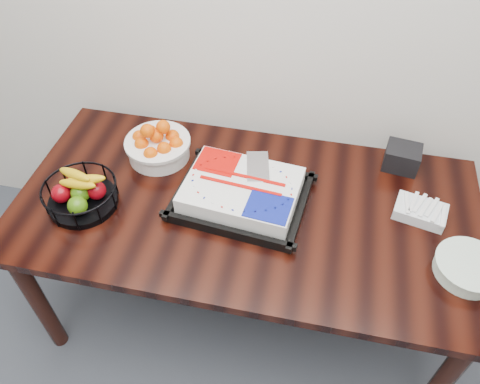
% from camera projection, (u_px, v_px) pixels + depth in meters
% --- Properties ---
extents(table, '(1.80, 0.90, 0.75)m').
position_uv_depth(table, '(246.00, 219.00, 1.88)').
color(table, black).
rests_on(table, ground).
extents(cake_tray, '(0.53, 0.43, 0.10)m').
position_uv_depth(cake_tray, '(242.00, 192.00, 1.80)').
color(cake_tray, black).
rests_on(cake_tray, table).
extents(tangerine_bowl, '(0.28, 0.28, 0.17)m').
position_uv_depth(tangerine_bowl, '(158.00, 142.00, 1.96)').
color(tangerine_bowl, white).
rests_on(tangerine_bowl, table).
extents(fruit_basket, '(0.28, 0.28, 0.15)m').
position_uv_depth(fruit_basket, '(80.00, 193.00, 1.77)').
color(fruit_basket, black).
rests_on(fruit_basket, table).
extents(plate_stack, '(0.23, 0.23, 0.06)m').
position_uv_depth(plate_stack, '(468.00, 268.00, 1.58)').
color(plate_stack, white).
rests_on(plate_stack, table).
extents(fork_bag, '(0.21, 0.16, 0.05)m').
position_uv_depth(fork_bag, '(420.00, 211.00, 1.76)').
color(fork_bag, silver).
rests_on(fork_bag, table).
extents(napkin_box, '(0.15, 0.14, 0.10)m').
position_uv_depth(napkin_box, '(402.00, 157.00, 1.93)').
color(napkin_box, black).
rests_on(napkin_box, table).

